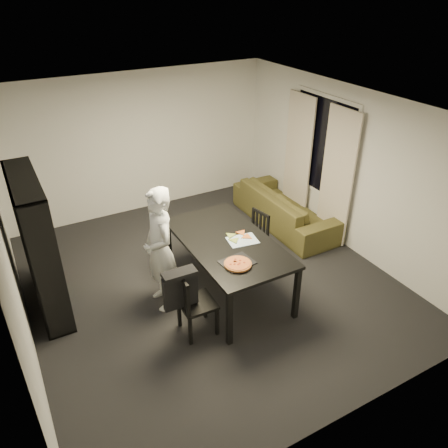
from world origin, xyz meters
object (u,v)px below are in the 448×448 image
dining_table (227,245)px  bookshelf (38,246)px  person (160,250)px  baking_tray (237,262)px  sofa (285,207)px  chair_left (191,300)px  chair_right (256,233)px  pepperoni_pizza (238,264)px

dining_table → bookshelf: bearing=158.3°
person → baking_tray: bearing=48.3°
bookshelf → baking_tray: bearing=-33.7°
bookshelf → dining_table: bookshelf is taller
person → dining_table: bearing=79.6°
bookshelf → sofa: (4.17, 0.28, -0.62)m
chair_left → sofa: (2.69, 1.74, -0.20)m
chair_right → person: 1.77m
bookshelf → person: size_ratio=1.08×
dining_table → chair_right: 0.95m
chair_left → person: (-0.09, 0.72, 0.35)m
chair_left → chair_right: (1.60, 1.03, -0.05)m
sofa → baking_tray: bearing=130.3°
chair_right → person: bearing=-90.8°
baking_tray → pepperoni_pizza: 0.07m
person → baking_tray: size_ratio=4.38×
chair_right → pepperoni_pizza: bearing=-52.9°
baking_tray → dining_table: bearing=73.9°
dining_table → chair_right: bearing=31.6°
chair_left → sofa: bearing=-55.2°
bookshelf → chair_left: bearing=-44.8°
chair_left → chair_right: 1.90m
dining_table → sofa: size_ratio=0.89×
pepperoni_pizza → sofa: (2.04, 1.77, -0.53)m
chair_right → baking_tray: size_ratio=2.08×
person → pepperoni_pizza: size_ratio=5.01×
chair_right → person: (-1.69, -0.30, 0.40)m
person → baking_tray: 1.04m
dining_table → baking_tray: (-0.15, -0.52, 0.08)m
person → sofa: person is taller
dining_table → pepperoni_pizza: size_ratio=5.74×
pepperoni_pizza → sofa: pepperoni_pizza is taller
chair_right → sofa: (1.09, 0.72, -0.14)m
bookshelf → pepperoni_pizza: (2.13, -1.49, -0.09)m
baking_tray → bookshelf: bearing=146.3°
bookshelf → chair_left: 2.12m
bookshelf → chair_left: size_ratio=2.06×
baking_tray → sofa: 2.69m
chair_right → pepperoni_pizza: (-0.95, -1.05, 0.39)m
bookshelf → dining_table: bearing=-21.7°
pepperoni_pizza → bookshelf: bearing=145.0°
person → chair_left: bearing=7.6°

